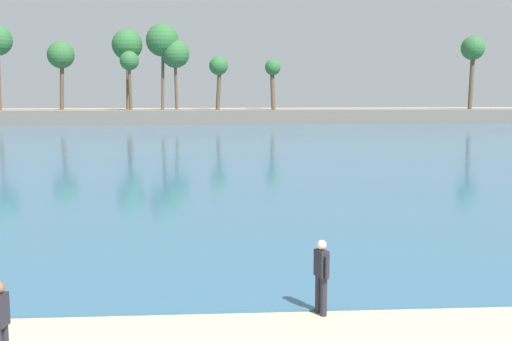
# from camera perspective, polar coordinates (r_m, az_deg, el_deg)

# --- Properties ---
(sea) EXTENTS (220.00, 109.01, 0.06)m
(sea) POSITION_cam_1_polar(r_m,az_deg,el_deg) (68.39, -4.16, 3.42)
(sea) COLOR #33607F
(sea) RESTS_ON ground
(palm_headland) EXTENTS (102.28, 6.23, 12.77)m
(palm_headland) POSITION_cam_1_polar(r_m,az_deg,el_deg) (82.79, -6.91, 6.38)
(palm_headland) COLOR slate
(palm_headland) RESTS_ON ground
(person_rigging_by_gear) EXTENTS (0.26, 0.54, 1.67)m
(person_rigging_by_gear) POSITION_cam_1_polar(r_m,az_deg,el_deg) (12.30, -21.57, -12.49)
(person_rigging_by_gear) COLOR #23232D
(person_rigging_by_gear) RESTS_ON ground
(person_at_waterline) EXTENTS (0.31, 0.52, 1.67)m
(person_at_waterline) POSITION_cam_1_polar(r_m,az_deg,el_deg) (14.34, 5.76, -9.09)
(person_at_waterline) COLOR #23232D
(person_at_waterline) RESTS_ON ground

